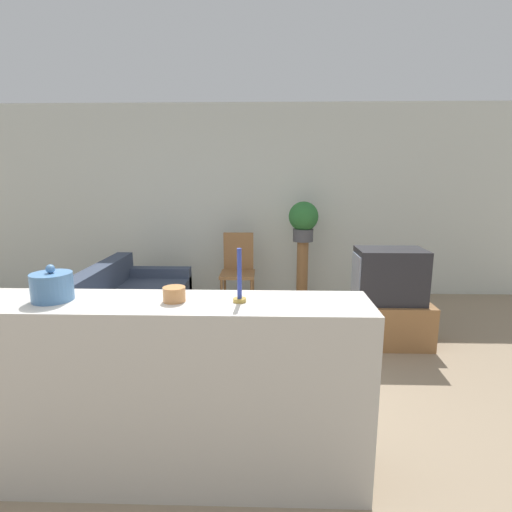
# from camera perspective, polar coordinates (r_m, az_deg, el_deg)

# --- Properties ---
(ground_plane) EXTENTS (14.00, 14.00, 0.00)m
(ground_plane) POSITION_cam_1_polar(r_m,az_deg,el_deg) (2.97, -11.56, -24.23)
(ground_plane) COLOR gray
(wall_back) EXTENTS (9.00, 0.06, 2.70)m
(wall_back) POSITION_cam_1_polar(r_m,az_deg,el_deg) (5.81, -4.40, 7.78)
(wall_back) COLOR silver
(wall_back) RESTS_ON ground_plane
(couch) EXTENTS (0.97, 1.78, 0.73)m
(couch) POSITION_cam_1_polar(r_m,az_deg,el_deg) (4.72, -17.53, -7.13)
(couch) COLOR #384256
(couch) RESTS_ON ground_plane
(tv_stand) EXTENTS (0.84, 0.54, 0.45)m
(tv_stand) POSITION_cam_1_polar(r_m,az_deg,el_deg) (4.41, 18.14, -8.96)
(tv_stand) COLOR olive
(tv_stand) RESTS_ON ground_plane
(television) EXTENTS (0.68, 0.43, 0.55)m
(television) POSITION_cam_1_polar(r_m,az_deg,el_deg) (4.26, 18.47, -2.66)
(television) COLOR #232328
(television) RESTS_ON tv_stand
(wooden_chair) EXTENTS (0.44, 0.44, 0.97)m
(wooden_chair) POSITION_cam_1_polar(r_m,az_deg,el_deg) (5.25, -2.59, -1.56)
(wooden_chair) COLOR olive
(wooden_chair) RESTS_ON ground_plane
(plant_stand) EXTENTS (0.15, 0.15, 0.86)m
(plant_stand) POSITION_cam_1_polar(r_m,az_deg,el_deg) (5.45, 6.62, -2.32)
(plant_stand) COLOR olive
(plant_stand) RESTS_ON ground_plane
(potted_plant) EXTENTS (0.39, 0.39, 0.53)m
(potted_plant) POSITION_cam_1_polar(r_m,az_deg,el_deg) (5.33, 6.79, 5.20)
(potted_plant) COLOR #4C4C51
(potted_plant) RESTS_ON plant_stand
(foreground_counter) EXTENTS (2.33, 0.44, 1.06)m
(foreground_counter) POSITION_cam_1_polar(r_m,az_deg,el_deg) (2.42, -13.89, -18.31)
(foreground_counter) COLOR beige
(foreground_counter) RESTS_ON ground_plane
(decorative_bowl) EXTENTS (0.21, 0.21, 0.20)m
(decorative_bowl) POSITION_cam_1_polar(r_m,az_deg,el_deg) (2.39, -27.11, -3.89)
(decorative_bowl) COLOR #4C7AAD
(decorative_bowl) RESTS_ON foreground_counter
(candle_jar) EXTENTS (0.12, 0.12, 0.08)m
(candle_jar) POSITION_cam_1_polar(r_m,az_deg,el_deg) (2.17, -11.61, -5.37)
(candle_jar) COLOR #C6844C
(candle_jar) RESTS_ON foreground_counter
(candlestick) EXTENTS (0.07, 0.07, 0.29)m
(candlestick) POSITION_cam_1_polar(r_m,az_deg,el_deg) (2.10, -2.37, -4.01)
(candlestick) COLOR #B7933D
(candlestick) RESTS_ON foreground_counter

